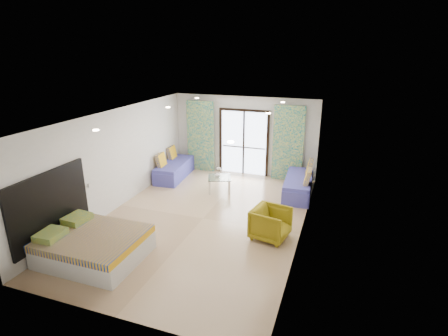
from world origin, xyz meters
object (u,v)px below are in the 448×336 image
(bed, at_px, (93,246))
(daybed_left, at_px, (174,169))
(coffee_table, at_px, (219,179))
(daybed_right, at_px, (299,185))
(armchair, at_px, (271,222))

(bed, xyz_separation_m, daybed_left, (-0.64, 4.96, 0.01))
(daybed_left, xyz_separation_m, coffee_table, (1.88, -0.63, 0.11))
(daybed_left, xyz_separation_m, daybed_right, (4.24, -0.10, 0.01))
(armchair, bearing_deg, daybed_left, 64.55)
(armchair, bearing_deg, bed, 132.30)
(daybed_left, bearing_deg, daybed_right, -6.10)
(bed, relative_size, armchair, 2.44)
(armchair, bearing_deg, daybed_right, 5.50)
(bed, xyz_separation_m, coffee_table, (1.24, 4.32, 0.12))
(daybed_right, height_order, coffee_table, daybed_right)
(daybed_left, distance_m, coffee_table, 1.99)
(coffee_table, bearing_deg, bed, -106.04)
(daybed_right, bearing_deg, bed, -129.74)
(daybed_left, distance_m, armchair, 4.93)
(bed, height_order, coffee_table, coffee_table)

